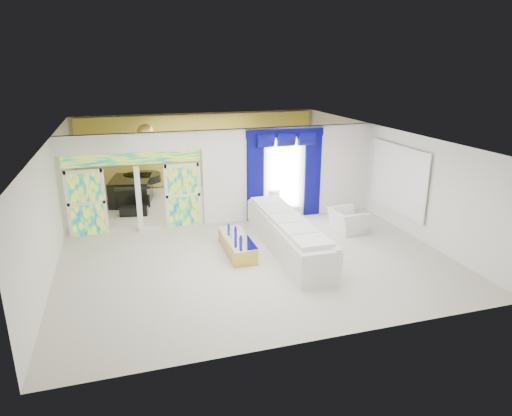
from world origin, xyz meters
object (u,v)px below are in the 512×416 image
object	(u,v)px
console_table	(282,212)
white_sofa	(288,236)
coffee_table	(237,245)
armchair	(348,220)
grand_piano	(132,190)

from	to	relation	value
console_table	white_sofa	bearing A→B (deg)	-107.19
coffee_table	console_table	world-z (taller)	coffee_table
console_table	armchair	size ratio (longest dim) A/B	1.15
coffee_table	grand_piano	xyz separation A→B (m)	(-2.57, 5.68, 0.24)
white_sofa	grand_piano	bearing A→B (deg)	124.23
console_table	grand_piano	size ratio (longest dim) A/B	0.67
grand_piano	white_sofa	bearing A→B (deg)	-46.17
coffee_table	white_sofa	bearing A→B (deg)	-12.53
white_sofa	console_table	distance (m)	2.81
white_sofa	grand_piano	distance (m)	7.15
white_sofa	console_table	size ratio (longest dim) A/B	3.76
coffee_table	armchair	xyz separation A→B (m)	(3.66, 0.63, 0.13)
white_sofa	armchair	bearing A→B (deg)	22.88
coffee_table	armchair	bearing A→B (deg)	9.72
coffee_table	console_table	xyz separation A→B (m)	(2.18, 2.37, -0.01)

